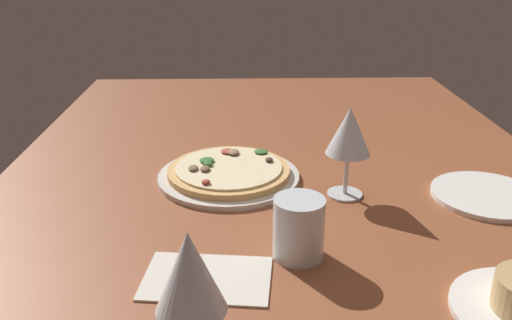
{
  "coord_description": "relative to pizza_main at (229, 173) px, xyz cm",
  "views": [
    {
      "loc": [
        96.59,
        -7.88,
        46.37
      ],
      "look_at": [
        2.02,
        -5.24,
        7.0
      ],
      "focal_mm": 37.36,
      "sensor_mm": 36.0,
      "label": 1
    }
  ],
  "objects": [
    {
      "name": "water_glass",
      "position": [
        27.01,
        10.97,
        2.67
      ],
      "size": [
        7.35,
        7.35,
        9.1
      ],
      "color": "silver",
      "rests_on": "dining_table"
    },
    {
      "name": "wine_glass_near",
      "position": [
        7.56,
        20.88,
        10.56
      ],
      "size": [
        7.8,
        7.8,
        16.35
      ],
      "color": "silver",
      "rests_on": "dining_table"
    },
    {
      "name": "wine_glass_far",
      "position": [
        49.81,
        -2.53,
        11.25
      ],
      "size": [
        7.12,
        7.12,
        17.43
      ],
      "color": "silver",
      "rests_on": "dining_table"
    },
    {
      "name": "dining_table",
      "position": [
        -3.98,
        10.49,
        -3.2
      ],
      "size": [
        150.0,
        110.0,
        4.0
      ],
      "primitive_type": "cube",
      "color": "brown",
      "rests_on": "ground"
    },
    {
      "name": "side_plate",
      "position": [
        9.3,
        45.88,
        -0.75
      ],
      "size": [
        19.29,
        19.29,
        0.9
      ],
      "primitive_type": "cylinder",
      "color": "white",
      "rests_on": "dining_table"
    },
    {
      "name": "paper_menu",
      "position": [
        32.41,
        -2.3,
        -1.05
      ],
      "size": [
        12.99,
        18.18,
        0.3
      ],
      "primitive_type": "cube",
      "rotation": [
        0.0,
        0.0,
        -0.11
      ],
      "color": "silver",
      "rests_on": "dining_table"
    },
    {
      "name": "pizza_main",
      "position": [
        0.0,
        0.0,
        0.0
      ],
      "size": [
        26.88,
        26.88,
        3.38
      ],
      "color": "silver",
      "rests_on": "dining_table"
    }
  ]
}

